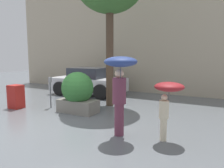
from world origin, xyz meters
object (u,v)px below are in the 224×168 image
(planter_box, at_px, (78,92))
(person_child, at_px, (168,95))
(parked_car_near, at_px, (89,82))
(newspaper_box, at_px, (16,97))
(person_adult, at_px, (120,79))
(parking_meter, at_px, (50,86))

(planter_box, bearing_deg, person_child, -17.67)
(planter_box, distance_m, parked_car_near, 3.66)
(parked_car_near, bearing_deg, newspaper_box, 165.76)
(planter_box, height_order, person_adult, person_adult)
(newspaper_box, bearing_deg, planter_box, 14.39)
(parked_car_near, height_order, parking_meter, parked_car_near)
(parked_car_near, bearing_deg, person_child, -132.80)
(planter_box, height_order, parked_car_near, planter_box)
(parked_car_near, bearing_deg, person_adult, -141.31)
(person_adult, relative_size, person_child, 1.42)
(person_child, height_order, parked_car_near, person_child)
(parked_car_near, distance_m, parking_meter, 3.19)
(parking_meter, bearing_deg, person_child, -13.41)
(person_adult, bearing_deg, parked_car_near, -176.33)
(planter_box, relative_size, parked_car_near, 0.37)
(planter_box, bearing_deg, newspaper_box, -165.61)
(planter_box, relative_size, person_adult, 0.72)
(person_child, xyz_separation_m, newspaper_box, (-5.99, 0.47, -0.67))
(person_adult, relative_size, newspaper_box, 2.23)
(planter_box, height_order, person_child, planter_box)
(person_child, distance_m, parked_car_near, 6.81)
(person_child, bearing_deg, person_adult, -179.11)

